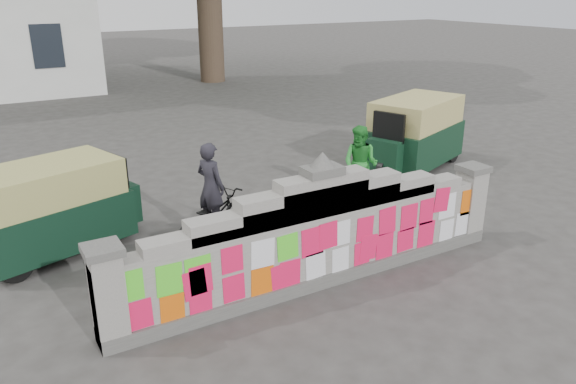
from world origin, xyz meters
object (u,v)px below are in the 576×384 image
object	(u,v)px
cyclist_bike	(212,217)
rickshaw_left	(55,207)
cyclist_rider	(211,201)
pedestrian	(360,164)
rickshaw_right	(414,133)

from	to	relation	value
cyclist_bike	rickshaw_left	bearing A→B (deg)	43.22
cyclist_rider	rickshaw_left	world-z (taller)	cyclist_rider
cyclist_bike	cyclist_rider	distance (m)	0.31
cyclist_bike	cyclist_rider	xyz separation A→B (m)	(0.00, 0.00, 0.31)
pedestrian	rickshaw_right	size ratio (longest dim) A/B	0.50
cyclist_rider	rickshaw_right	xyz separation A→B (m)	(5.79, 1.45, 0.11)
pedestrian	rickshaw_left	bearing A→B (deg)	-123.61
rickshaw_left	rickshaw_right	bearing A→B (deg)	-13.45
cyclist_bike	rickshaw_right	xyz separation A→B (m)	(5.79, 1.45, 0.42)
cyclist_bike	pedestrian	size ratio (longest dim) A/B	1.10
cyclist_rider	pedestrian	bearing A→B (deg)	-108.32
cyclist_rider	pedestrian	world-z (taller)	pedestrian
cyclist_bike	rickshaw_right	bearing A→B (deg)	-100.01
cyclist_rider	rickshaw_left	size ratio (longest dim) A/B	0.54
cyclist_bike	rickshaw_right	world-z (taller)	rickshaw_right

